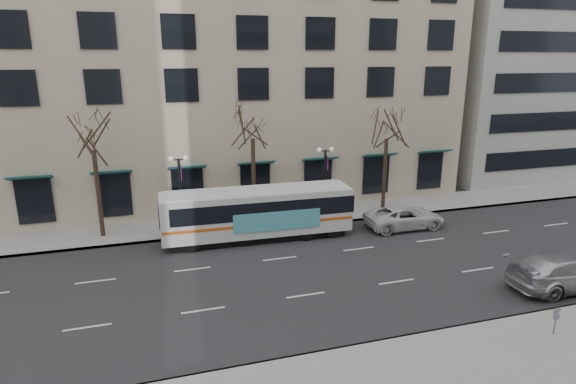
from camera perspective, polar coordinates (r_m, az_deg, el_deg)
name	(u,v)px	position (r m, az deg, el deg)	size (l,w,h in m)	color
ground	(292,275)	(26.10, 0.43, -9.85)	(160.00, 160.00, 0.00)	black
sidewalk_far	(320,214)	(35.49, 3.83, -2.63)	(80.00, 4.00, 0.15)	gray
building_hotel	(197,47)	(43.72, -10.74, 16.53)	(40.00, 20.00, 24.00)	tan
tree_far_left	(92,135)	(31.72, -22.24, 6.32)	(3.60, 3.60, 8.34)	black
tree_far_mid	(253,124)	(32.32, -4.23, 7.98)	(3.60, 3.60, 8.55)	black
tree_far_right	(387,126)	(35.90, 11.69, 7.72)	(3.60, 3.60, 8.06)	black
lamp_post_left	(180,190)	(31.83, -12.64, 0.22)	(1.22, 0.45, 5.21)	black
lamp_post_right	(325,179)	(33.96, 4.40, 1.55)	(1.22, 0.45, 5.21)	black
city_bus	(259,212)	(30.53, -3.51, -2.37)	(12.09, 3.02, 3.26)	silver
silver_car	(568,271)	(28.22, 30.24, -8.12)	(2.52, 6.20, 1.80)	#B6B8BE
white_pickup	(405,217)	(33.62, 13.65, -2.90)	(2.51, 5.44, 1.51)	silver
pay_station	(556,316)	(23.30, 29.21, -12.69)	(0.28, 0.22, 1.15)	slate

